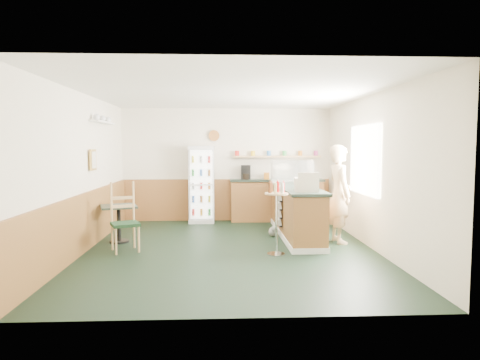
{
  "coord_description": "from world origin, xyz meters",
  "views": [
    {
      "loc": [
        -0.16,
        -7.33,
        1.79
      ],
      "look_at": [
        0.21,
        0.6,
        1.17
      ],
      "focal_mm": 32.0,
      "sensor_mm": 36.0,
      "label": 1
    }
  ],
  "objects": [
    {
      "name": "cafe_chair",
      "position": [
        -1.78,
        0.05,
        0.62
      ],
      "size": [
        0.57,
        0.58,
        1.18
      ],
      "rotation": [
        0.0,
        0.0,
        0.4
      ],
      "color": "black",
      "rests_on": "ground"
    },
    {
      "name": "drinks_fridge",
      "position": [
        -0.6,
        2.74,
        0.9
      ],
      "size": [
        0.59,
        0.52,
        1.8
      ],
      "color": "silver",
      "rests_on": "ground"
    },
    {
      "name": "cash_register",
      "position": [
        1.35,
        0.07,
        1.13
      ],
      "size": [
        0.45,
        0.47,
        0.23
      ],
      "primitive_type": "cube",
      "rotation": [
        0.0,
        0.0,
        -0.12
      ],
      "color": "beige",
      "rests_on": "service_counter"
    },
    {
      "name": "shopkeeper",
      "position": [
        2.05,
        0.45,
        0.91
      ],
      "size": [
        0.5,
        0.65,
        1.82
      ],
      "primitive_type": "imported",
      "rotation": [
        0.0,
        0.0,
        1.68
      ],
      "color": "tan",
      "rests_on": "ground"
    },
    {
      "name": "dog_doorstop",
      "position": [
        0.9,
        1.03,
        0.11
      ],
      "size": [
        0.19,
        0.25,
        0.23
      ],
      "rotation": [
        0.0,
        0.0,
        -0.02
      ],
      "color": "gray",
      "rests_on": "ground"
    },
    {
      "name": "room_envelope",
      "position": [
        -0.23,
        0.73,
        1.52
      ],
      "size": [
        5.04,
        6.02,
        2.72
      ],
      "color": "#EDE2CA",
      "rests_on": "ground"
    },
    {
      "name": "condiment_stand",
      "position": [
        0.77,
        -0.4,
        0.78
      ],
      "size": [
        0.39,
        0.39,
        1.2
      ],
      "rotation": [
        0.0,
        0.0,
        0.23
      ],
      "color": "silver",
      "rests_on": "ground"
    },
    {
      "name": "cafe_table",
      "position": [
        -2.05,
        0.65,
        0.49
      ],
      "size": [
        0.8,
        0.8,
        0.7
      ],
      "rotation": [
        0.0,
        0.0,
        0.32
      ],
      "color": "black",
      "rests_on": "ground"
    },
    {
      "name": "back_counter",
      "position": [
        1.19,
        2.8,
        0.55
      ],
      "size": [
        2.24,
        0.42,
        1.69
      ],
      "color": "#9C5D32",
      "rests_on": "ground"
    },
    {
      "name": "display_case",
      "position": [
        1.35,
        1.58,
        1.25
      ],
      "size": [
        0.87,
        0.45,
        0.49
      ],
      "color": "silver",
      "rests_on": "service_counter"
    },
    {
      "name": "ground",
      "position": [
        0.0,
        0.0,
        0.0
      ],
      "size": [
        6.0,
        6.0,
        0.0
      ],
      "primitive_type": "plane",
      "color": "black",
      "rests_on": "ground"
    },
    {
      "name": "service_counter",
      "position": [
        1.35,
        1.07,
        0.46
      ],
      "size": [
        0.68,
        3.01,
        1.01
      ],
      "color": "#9C5D32",
      "rests_on": "ground"
    },
    {
      "name": "newspaper_rack",
      "position": [
        0.99,
        0.96,
        0.63
      ],
      "size": [
        0.09,
        0.4,
        0.8
      ],
      "color": "black",
      "rests_on": "ground"
    }
  ]
}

